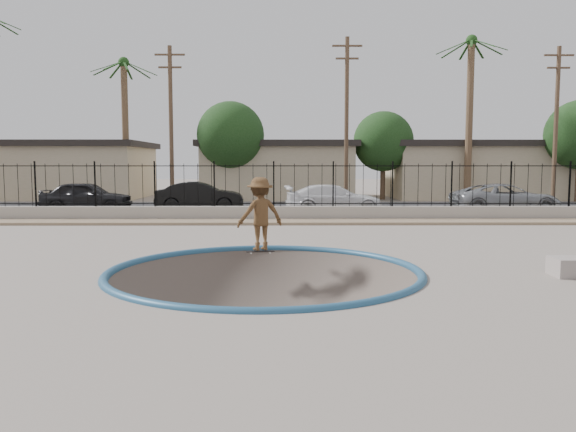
# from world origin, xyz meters

# --- Properties ---
(ground) EXTENTS (120.00, 120.00, 2.20)m
(ground) POSITION_xyz_m (0.00, 12.00, -1.10)
(ground) COLOR slate
(ground) RESTS_ON ground
(bowl_pit) EXTENTS (6.84, 6.84, 1.80)m
(bowl_pit) POSITION_xyz_m (0.00, -1.00, 0.00)
(bowl_pit) COLOR #463C36
(bowl_pit) RESTS_ON ground
(coping_ring) EXTENTS (7.04, 7.04, 0.20)m
(coping_ring) POSITION_xyz_m (0.00, -1.00, 0.00)
(coping_ring) COLOR #235073
(coping_ring) RESTS_ON ground
(rock_strip) EXTENTS (42.00, 1.60, 0.11)m
(rock_strip) POSITION_xyz_m (0.00, 9.20, 0.06)
(rock_strip) COLOR tan
(rock_strip) RESTS_ON ground
(retaining_wall) EXTENTS (42.00, 0.45, 0.60)m
(retaining_wall) POSITION_xyz_m (0.00, 10.30, 0.30)
(retaining_wall) COLOR #9F948C
(retaining_wall) RESTS_ON ground
(fence) EXTENTS (40.00, 0.04, 1.80)m
(fence) POSITION_xyz_m (0.00, 10.30, 1.50)
(fence) COLOR black
(fence) RESTS_ON retaining_wall
(street) EXTENTS (90.00, 8.00, 0.04)m
(street) POSITION_xyz_m (0.00, 17.00, 0.02)
(street) COLOR black
(street) RESTS_ON ground
(house_west) EXTENTS (11.60, 8.60, 3.90)m
(house_west) POSITION_xyz_m (-15.00, 26.50, 1.97)
(house_west) COLOR tan
(house_west) RESTS_ON ground
(house_center) EXTENTS (10.60, 8.60, 3.90)m
(house_center) POSITION_xyz_m (0.00, 26.50, 1.97)
(house_center) COLOR tan
(house_center) RESTS_ON ground
(house_east) EXTENTS (12.60, 8.60, 3.90)m
(house_east) POSITION_xyz_m (14.00, 26.50, 1.97)
(house_east) COLOR tan
(house_east) RESTS_ON ground
(palm_mid) EXTENTS (2.30, 2.30, 9.30)m
(palm_mid) POSITION_xyz_m (-10.00, 24.00, 6.69)
(palm_mid) COLOR brown
(palm_mid) RESTS_ON ground
(palm_right) EXTENTS (2.30, 2.30, 10.30)m
(palm_right) POSITION_xyz_m (12.00, 22.00, 7.33)
(palm_right) COLOR brown
(palm_right) RESTS_ON ground
(utility_pole_left) EXTENTS (1.70, 0.24, 9.00)m
(utility_pole_left) POSITION_xyz_m (-6.00, 19.00, 4.70)
(utility_pole_left) COLOR #473323
(utility_pole_left) RESTS_ON ground
(utility_pole_mid) EXTENTS (1.70, 0.24, 9.50)m
(utility_pole_mid) POSITION_xyz_m (4.00, 19.00, 4.96)
(utility_pole_mid) COLOR #473323
(utility_pole_mid) RESTS_ON ground
(utility_pole_right) EXTENTS (1.70, 0.24, 9.00)m
(utility_pole_right) POSITION_xyz_m (16.00, 19.00, 4.70)
(utility_pole_right) COLOR #473323
(utility_pole_right) RESTS_ON ground
(street_tree_left) EXTENTS (4.32, 4.32, 6.36)m
(street_tree_left) POSITION_xyz_m (-3.00, 23.00, 4.19)
(street_tree_left) COLOR #473323
(street_tree_left) RESTS_ON ground
(street_tree_mid) EXTENTS (3.96, 3.96, 5.83)m
(street_tree_mid) POSITION_xyz_m (7.00, 24.00, 3.84)
(street_tree_mid) COLOR #473323
(street_tree_mid) RESTS_ON ground
(skater) EXTENTS (1.44, 1.15, 1.95)m
(skater) POSITION_xyz_m (-0.21, 1.60, 0.97)
(skater) COLOR brown
(skater) RESTS_ON ground
(skateboard) EXTENTS (0.77, 0.31, 0.06)m
(skateboard) POSITION_xyz_m (-0.21, 1.60, 0.05)
(skateboard) COLOR black
(skateboard) RESTS_ON ground
(car_a) EXTENTS (4.40, 1.82, 1.49)m
(car_a) POSITION_xyz_m (-9.34, 14.48, 0.78)
(car_a) COLOR black
(car_a) RESTS_ON street
(car_b) EXTENTS (4.46, 1.78, 1.44)m
(car_b) POSITION_xyz_m (-3.82, 15.00, 0.76)
(car_b) COLOR black
(car_b) RESTS_ON street
(car_c) EXTENTS (4.77, 2.15, 1.36)m
(car_c) POSITION_xyz_m (2.82, 13.40, 0.71)
(car_c) COLOR white
(car_c) RESTS_ON street
(car_d) EXTENTS (5.15, 2.55, 1.40)m
(car_d) POSITION_xyz_m (11.03, 13.40, 0.74)
(car_d) COLOR gray
(car_d) RESTS_ON street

